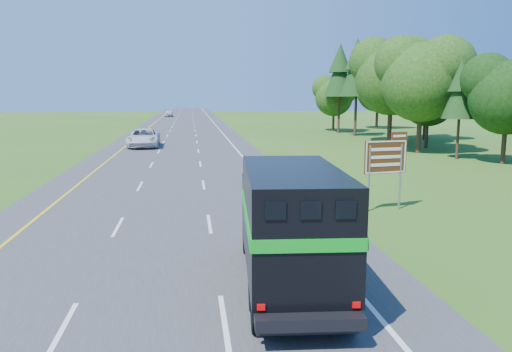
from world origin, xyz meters
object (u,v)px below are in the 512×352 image
object	(u,v)px
white_suv	(144,138)
horse_truck	(289,223)
exit_sign	(386,160)
far_car	(169,113)

from	to	relation	value
white_suv	horse_truck	bearing A→B (deg)	-80.36
horse_truck	exit_sign	size ratio (longest dim) A/B	2.16
white_suv	exit_sign	size ratio (longest dim) A/B	1.83
white_suv	far_car	xyz separation A→B (m)	(-0.33, 69.77, -0.13)
white_suv	exit_sign	distance (m)	32.68
horse_truck	exit_sign	distance (m)	10.64
horse_truck	far_car	xyz separation A→B (m)	(-7.62, 108.13, -1.01)
far_car	exit_sign	bearing A→B (deg)	-82.17
horse_truck	white_suv	distance (m)	39.06
white_suv	exit_sign	world-z (taller)	exit_sign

